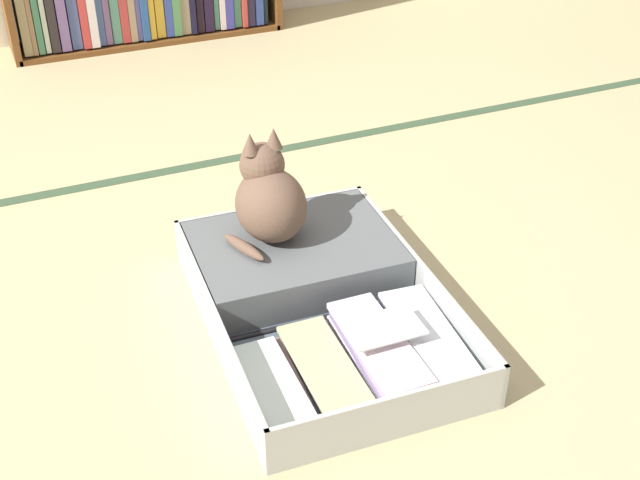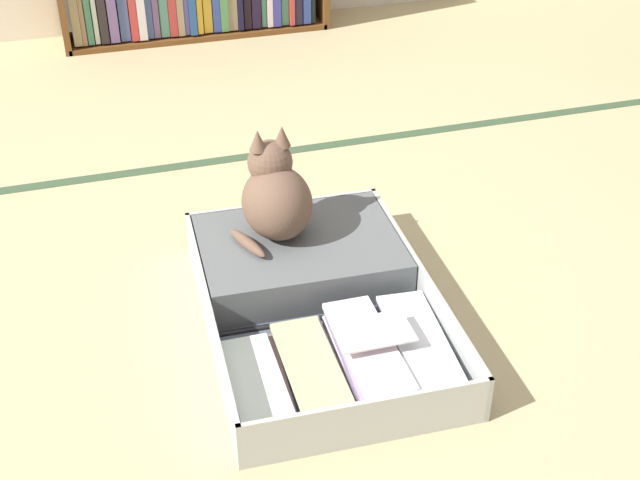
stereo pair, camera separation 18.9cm
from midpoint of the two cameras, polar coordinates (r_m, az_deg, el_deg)
name	(u,v)px [view 1 (the left image)]	position (r m, az deg, el deg)	size (l,w,h in m)	color
ground_plane	(259,322)	(2.25, -6.55, -5.64)	(10.00, 10.00, 0.00)	tan
tatami_border	(171,170)	(3.00, -11.83, 4.59)	(4.80, 0.05, 0.00)	#364D34
open_suitcase	(315,292)	(2.26, -2.75, -3.58)	(0.62, 0.90, 0.13)	#B3B5AF
black_cat	(268,199)	(2.30, -5.88, 2.75)	(0.24, 0.25, 0.31)	brown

